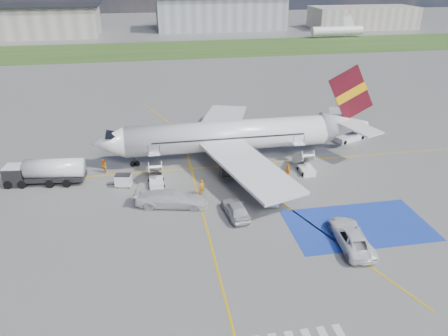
{
  "coord_description": "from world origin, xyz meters",
  "views": [
    {
      "loc": [
        -9.74,
        -37.9,
        23.86
      ],
      "look_at": [
        -2.16,
        4.25,
        3.5
      ],
      "focal_mm": 35.0,
      "sensor_mm": 36.0,
      "label": 1
    }
  ],
  "objects": [
    {
      "name": "crew_nose",
      "position": [
        -15.77,
        12.73,
        0.91
      ],
      "size": [
        0.84,
        0.99,
        1.81
      ],
      "primitive_type": "imported",
      "rotation": [
        0.0,
        0.0,
        -1.38
      ],
      "color": "orange",
      "rests_on": "ground"
    },
    {
      "name": "grass_strip",
      "position": [
        0.0,
        95.0,
        0.01
      ],
      "size": [
        400.0,
        30.0,
        0.01
      ],
      "primitive_type": "cube",
      "color": "#2D4C1E",
      "rests_on": "ground"
    },
    {
      "name": "taxiway_line_cross",
      "position": [
        -5.0,
        -10.0,
        0.01
      ],
      "size": [
        0.2,
        60.0,
        0.01
      ],
      "primitive_type": "cube",
      "color": "gold",
      "rests_on": "ground"
    },
    {
      "name": "staging_box",
      "position": [
        10.0,
        -4.0,
        0.01
      ],
      "size": [
        14.0,
        8.0,
        0.01
      ],
      "primitive_type": "cube",
      "color": "#1B39A5",
      "rests_on": "ground"
    },
    {
      "name": "airstairs_fwd",
      "position": [
        -9.5,
        8.7,
        0.62
      ],
      "size": [
        1.9,
        5.2,
        3.6
      ],
      "color": "white",
      "rests_on": "ground"
    },
    {
      "name": "taxiway_line_main",
      "position": [
        0.0,
        12.0,
        0.01
      ],
      "size": [
        120.0,
        0.2,
        0.01
      ],
      "primitive_type": "cube",
      "color": "gold",
      "rests_on": "ground"
    },
    {
      "name": "airstairs_aft",
      "position": [
        9.0,
        8.7,
        0.62
      ],
      "size": [
        1.9,
        5.2,
        3.6
      ],
      "color": "white",
      "rests_on": "ground"
    },
    {
      "name": "car_silver_a",
      "position": [
        -1.73,
        -0.09,
        0.84
      ],
      "size": [
        2.55,
        5.12,
        1.68
      ],
      "primitive_type": "imported",
      "rotation": [
        0.0,
        0.0,
        3.26
      ],
      "color": "#B5B8BC",
      "rests_on": "ground"
    },
    {
      "name": "airliner",
      "position": [
        1.51,
        14.0,
        3.39
      ],
      "size": [
        36.81,
        32.95,
        11.92
      ],
      "color": "white",
      "rests_on": "ground"
    },
    {
      "name": "terminal_centre",
      "position": [
        20.0,
        135.0,
        6.0
      ],
      "size": [
        48.0,
        18.0,
        12.0
      ],
      "primitive_type": "cube",
      "color": "gray",
      "rests_on": "ground"
    },
    {
      "name": "terminal_west",
      "position": [
        -55.0,
        130.0,
        5.0
      ],
      "size": [
        60.0,
        22.0,
        10.0
      ],
      "primitive_type": "cube",
      "color": "gray",
      "rests_on": "ground"
    },
    {
      "name": "gpu_cart",
      "position": [
        -13.27,
        8.65,
        0.7
      ],
      "size": [
        2.04,
        1.51,
        1.54
      ],
      "rotation": [
        0.0,
        0.0,
        -0.19
      ],
      "color": "white",
      "rests_on": "ground"
    },
    {
      "name": "crew_fwd",
      "position": [
        -4.51,
        5.1,
        0.92
      ],
      "size": [
        0.8,
        0.75,
        1.84
      ],
      "primitive_type": "imported",
      "rotation": [
        0.0,
        0.0,
        0.62
      ],
      "color": "orange",
      "rests_on": "ground"
    },
    {
      "name": "belt_loader",
      "position": [
        19.11,
        17.63,
        0.39
      ],
      "size": [
        5.42,
        3.46,
        1.58
      ],
      "rotation": [
        0.0,
        0.0,
        0.39
      ],
      "color": "white",
      "rests_on": "ground"
    },
    {
      "name": "ground",
      "position": [
        0.0,
        0.0,
        0.0
      ],
      "size": [
        400.0,
        400.0,
        0.0
      ],
      "primitive_type": "plane",
      "color": "#60605E",
      "rests_on": "ground"
    },
    {
      "name": "crew_aft",
      "position": [
        6.12,
        7.03,
        0.99
      ],
      "size": [
        0.55,
        1.19,
        1.98
      ],
      "primitive_type": "imported",
      "rotation": [
        0.0,
        0.0,
        1.63
      ],
      "color": "orange",
      "rests_on": "ground"
    },
    {
      "name": "car_silver_b",
      "position": [
        2.84,
        2.71,
        0.8
      ],
      "size": [
        2.95,
        5.14,
        1.6
      ],
      "primitive_type": "imported",
      "rotation": [
        0.0,
        0.0,
        2.87
      ],
      "color": "#A5A8AC",
      "rests_on": "ground"
    },
    {
      "name": "taxiway_line_diag",
      "position": [
        0.0,
        12.0,
        0.01
      ],
      "size": [
        20.71,
        56.45,
        0.01
      ],
      "primitive_type": "cube",
      "rotation": [
        0.0,
        0.0,
        0.35
      ],
      "color": "gold",
      "rests_on": "ground"
    },
    {
      "name": "terminal_east",
      "position": [
        75.0,
        128.0,
        4.0
      ],
      "size": [
        40.0,
        16.0,
        8.0
      ],
      "primitive_type": "cube",
      "color": "gray",
      "rests_on": "ground"
    },
    {
      "name": "van_white_b",
      "position": [
        -8.1,
        3.12,
        1.14
      ],
      "size": [
        6.2,
        3.59,
        2.28
      ],
      "primitive_type": "imported",
      "rotation": [
        0.0,
        0.0,
        1.35
      ],
      "color": "silver",
      "rests_on": "ground"
    },
    {
      "name": "fuel_tanker",
      "position": [
        -22.23,
        11.02,
        1.3
      ],
      "size": [
        9.3,
        3.56,
        3.1
      ],
      "rotation": [
        0.0,
        0.0,
        -0.12
      ],
      "color": "black",
      "rests_on": "ground"
    },
    {
      "name": "van_white_a",
      "position": [
        7.83,
        -6.8,
        1.05
      ],
      "size": [
        3.11,
        5.82,
        2.1
      ],
      "primitive_type": "imported",
      "rotation": [
        0.0,
        0.0,
        3.05
      ],
      "color": "white",
      "rests_on": "ground"
    }
  ]
}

